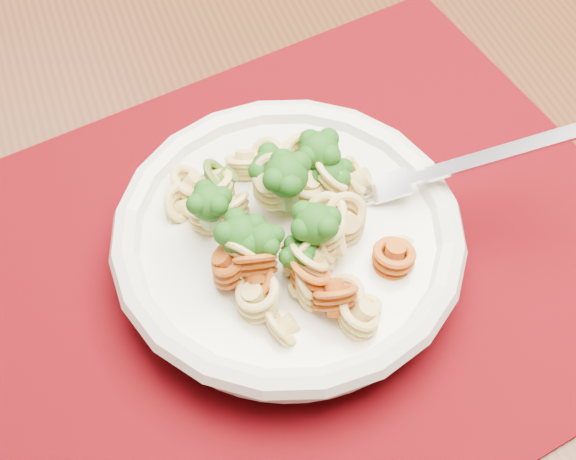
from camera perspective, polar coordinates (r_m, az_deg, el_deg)
dining_table at (r=0.68m, az=-5.95°, el=-0.85°), size 1.59×1.15×0.74m
placemat at (r=0.56m, az=0.08°, el=-2.65°), size 0.50×0.39×0.00m
pasta_bowl at (r=0.53m, az=0.00°, el=-0.73°), size 0.23×0.23×0.04m
pasta_broccoli_heap at (r=0.52m, az=0.00°, el=0.38°), size 0.20×0.20×0.06m
fork at (r=0.54m, az=7.33°, el=3.17°), size 0.18×0.09×0.08m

